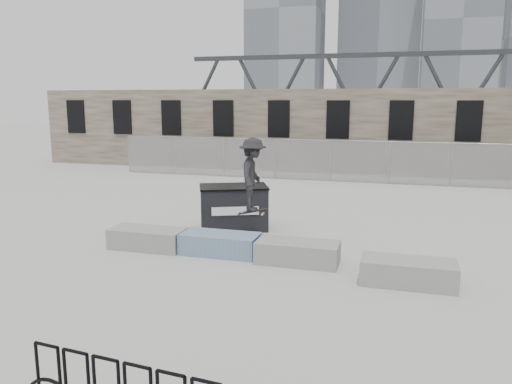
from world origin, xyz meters
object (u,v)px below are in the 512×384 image
Objects in this scene: planter_far_left at (148,238)px; dumpster at (234,207)px; planter_center_right at (298,252)px; planter_center_left at (220,243)px; planter_offset at (408,271)px; skateboarder at (253,174)px.

planter_far_left is 3.05m from dumpster.
planter_center_right is at bearing -1.41° from planter_far_left.
planter_far_left is at bearing -144.25° from dumpster.
dumpster reaches higher than planter_center_right.
planter_center_left is 2.08m from planter_center_right.
planter_offset is (6.68, -0.83, 0.00)m from planter_far_left.
planter_center_right is 0.96× the size of skateboarder.
skateboarder is at bearing 155.16° from planter_offset.
planter_far_left is 2.04m from planter_center_left.
planter_center_right is 2.51m from skateboarder.
planter_offset is at bearing -7.10° from planter_far_left.
planter_center_left is at bearing 169.05° from planter_offset.
planter_center_left is at bearing 1.89° from planter_far_left.
planter_center_left is 1.00× the size of planter_center_right.
skateboarder is (-1.48, 1.15, 1.67)m from planter_center_right.
skateboarder reaches higher than planter_offset.
planter_center_right is at bearing -69.94° from dumpster.
dumpster is at bearing 146.24° from planter_offset.
skateboarder reaches higher than dumpster.
planter_center_left is at bearing 175.35° from planter_center_right.
planter_far_left is 0.96× the size of skateboarder.
planter_center_right is at bearing -133.69° from skateboarder.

